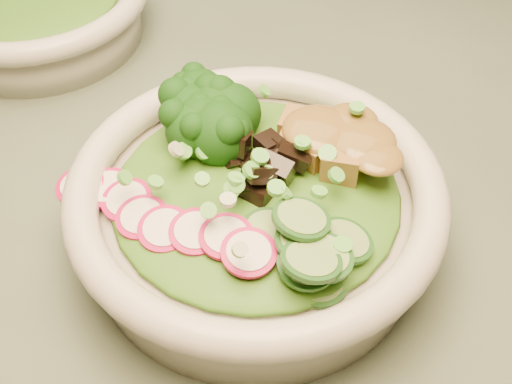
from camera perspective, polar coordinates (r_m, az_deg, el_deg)
The scene contains 11 objects.
dining_table at distance 0.67m, azimuth 9.34°, elevation -9.91°, with size 1.20×0.80×0.75m.
salad_bowl at distance 0.53m, azimuth 0.00°, elevation -1.50°, with size 0.28×0.28×0.08m.
side_bowl at distance 0.79m, azimuth -17.28°, elevation 13.95°, with size 0.24×0.24×0.06m.
lettuce_bed at distance 0.51m, azimuth 0.00°, elevation 0.08°, with size 0.21×0.21×0.02m, color #225712.
broccoli_florets at distance 0.54m, azimuth -3.52°, elevation 5.54°, with size 0.08×0.07×0.05m, color black, non-canonical shape.
radish_slices at distance 0.49m, azimuth -6.86°, elevation -2.62°, with size 0.11×0.04×0.02m, color #AD0D49, non-canonical shape.
cucumber_slices at distance 0.47m, azimuth 3.85°, elevation -4.19°, with size 0.07×0.07×0.04m, color #89A85D, non-canonical shape.
mushroom_heap at distance 0.51m, azimuth 1.24°, elevation 1.71°, with size 0.07×0.07×0.04m, color black, non-canonical shape.
tofu_cubes at distance 0.53m, azimuth 6.28°, elevation 3.37°, with size 0.09×0.06×0.04m, color brown, non-canonical shape.
peanut_sauce at distance 0.52m, azimuth 6.40°, elevation 4.44°, with size 0.07×0.06×0.02m, color brown.
scallion_garnish at distance 0.50m, azimuth 0.00°, elevation 2.05°, with size 0.20×0.20×0.02m, color #59B43F, non-canonical shape.
Camera 1 is at (0.10, -0.36, 1.19)m, focal length 50.00 mm.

